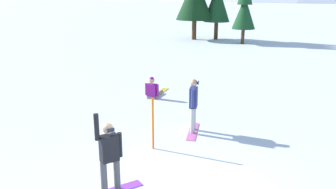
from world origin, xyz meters
name	(u,v)px	position (x,y,z in m)	size (l,w,h in m)	color
snowboarder_foreground	(109,156)	(-1.53, -0.06, 0.93)	(1.10, 1.41, 1.97)	#993FD8
snowboarder_midground	(193,104)	(-1.01, 4.12, 0.95)	(0.63, 1.55, 1.79)	pink
snowboarder_background	(154,90)	(-3.89, 7.13, 0.33)	(0.63, 1.82, 0.95)	gray
trail_marker_pole	(153,124)	(-1.65, 2.44, 0.78)	(0.06, 0.06, 1.56)	orange
pine_tree_twin	(245,6)	(-3.67, 24.35, 3.14)	(1.96, 1.96, 5.78)	#472D19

